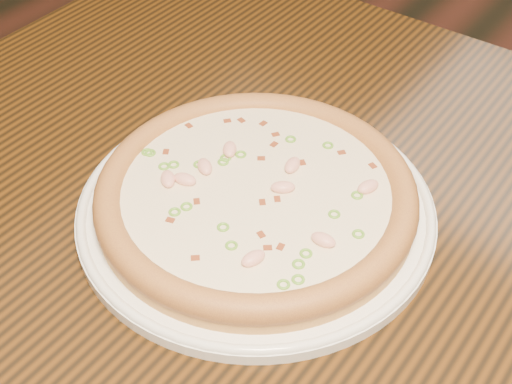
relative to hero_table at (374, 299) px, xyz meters
The scene contains 4 objects.
ground 0.98m from the hero_table, 108.21° to the left, with size 9.00×9.00×0.00m, color black.
hero_table is the anchor object (origin of this frame).
plate 0.17m from the hero_table, 157.38° to the right, with size 0.36×0.36×0.02m.
pizza 0.18m from the hero_table, 157.36° to the right, with size 0.32×0.32×0.03m.
Camera 1 is at (0.41, -1.16, 1.26)m, focal length 50.00 mm.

